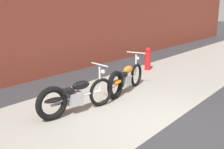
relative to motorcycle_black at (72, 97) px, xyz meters
name	(u,v)px	position (x,y,z in m)	size (l,w,h in m)	color
ground_plane	(165,127)	(0.65, -1.93, -0.40)	(80.00, 80.00, 0.00)	#2D2D30
sidewalk_slab	(98,108)	(0.65, -0.18, -0.40)	(36.00, 3.50, 0.01)	gray
motorcycle_black	(72,97)	(0.00, 0.00, 0.00)	(1.99, 0.69, 1.03)	black
motorcycle_orange	(124,79)	(1.91, 0.00, 0.00)	(1.99, 0.62, 1.03)	black
fire_hydrant	(148,59)	(4.78, 1.00, 0.03)	(0.22, 0.22, 0.84)	red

